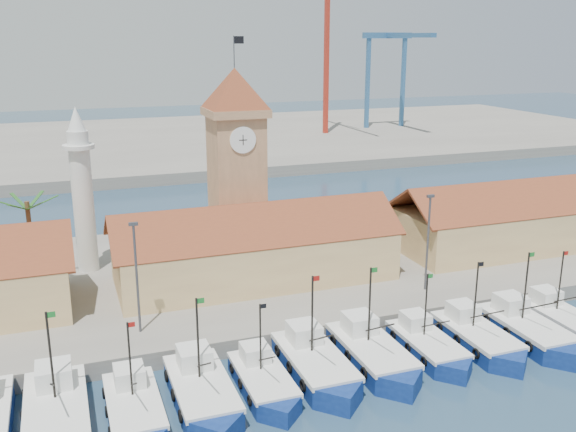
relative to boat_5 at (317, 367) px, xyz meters
name	(u,v)px	position (x,y,z in m)	size (l,w,h in m)	color
ground	(340,397)	(0.53, -3.04, -0.83)	(400.00, 400.00, 0.00)	#1C304B
quay	(244,272)	(0.53, 20.96, -0.08)	(140.00, 32.00, 1.50)	gray
terminal	(137,144)	(0.53, 106.96, 0.17)	(240.00, 80.00, 2.00)	gray
boat_1	(57,417)	(-17.94, -0.33, 0.01)	(3.90, 10.69, 8.09)	navy
boat_2	(135,412)	(-13.19, -1.19, -0.10)	(3.38, 9.26, 7.01)	navy
boat_3	(203,395)	(-8.63, -0.87, -0.01)	(3.80, 10.41, 7.88)	navy
boat_4	(264,384)	(-4.23, -0.70, -0.13)	(3.25, 8.91, 6.74)	navy
boat_5	(317,367)	(0.00, 0.00, 0.00)	(3.86, 10.58, 8.00)	navy
boat_6	(374,356)	(4.71, 0.10, 0.00)	(3.87, 10.60, 8.02)	navy
boat_7	(429,348)	(9.48, 0.01, -0.11)	(3.33, 9.13, 6.91)	navy
boat_8	(479,340)	(13.94, -0.22, -0.06)	(3.58, 9.81, 7.43)	navy
boat_9	(529,332)	(18.52, -0.58, -0.02)	(3.77, 10.33, 7.82)	navy
boat_10	(563,321)	(22.82, 0.31, -0.09)	(3.44, 9.42, 7.12)	navy
hall_center	(255,254)	(0.53, 16.96, 3.16)	(27.04, 10.13, 7.61)	#E0BE7A
hall_right	(527,223)	(32.53, 16.96, 3.16)	(31.20, 10.13, 7.61)	#E0BE7A
clock_tower	(236,161)	(0.53, 22.96, 11.13)	(5.80, 5.80, 22.70)	tan
minaret	(82,190)	(-14.47, 24.96, 8.90)	(3.00, 3.00, 16.30)	silver
palm_tree	(30,235)	(-19.47, 22.96, 5.42)	(5.60, 5.03, 8.39)	brown
lamp_posts	(288,255)	(1.03, 8.96, 5.65)	(80.70, 0.25, 9.03)	#3F3F44
crane_red_right	(329,22)	(44.17, 100.57, 26.46)	(1.00, 33.24, 45.50)	#B12A1B
gantry	(393,54)	(62.53, 103.61, 19.21)	(13.00, 22.00, 23.20)	#306294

